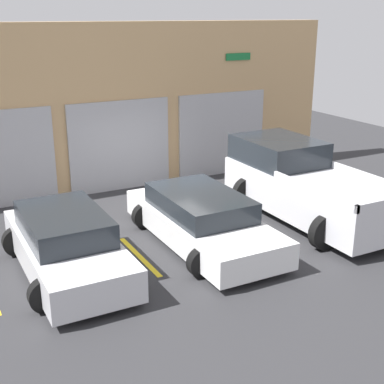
{
  "coord_description": "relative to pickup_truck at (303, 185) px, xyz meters",
  "views": [
    {
      "loc": [
        -5.56,
        -11.71,
        5.08
      ],
      "look_at": [
        0.0,
        -1.22,
        1.1
      ],
      "focal_mm": 50.0,
      "sensor_mm": 36.0,
      "label": 1
    }
  ],
  "objects": [
    {
      "name": "ground_plane",
      "position": [
        -3.15,
        1.43,
        -0.87
      ],
      "size": [
        28.0,
        28.0,
        0.0
      ],
      "primitive_type": "plane",
      "color": "#2D2D30"
    },
    {
      "name": "shophouse_building",
      "position": [
        -3.16,
        4.72,
        1.51
      ],
      "size": [
        14.11,
        0.68,
        4.87
      ],
      "color": "tan",
      "rests_on": "ground"
    },
    {
      "name": "pickup_truck",
      "position": [
        0.0,
        0.0,
        0.0
      ],
      "size": [
        2.56,
        5.15,
        1.86
      ],
      "color": "silver",
      "rests_on": "ground"
    },
    {
      "name": "sedan_white",
      "position": [
        -3.15,
        -0.25,
        -0.3
      ],
      "size": [
        2.25,
        4.74,
        1.2
      ],
      "color": "white",
      "rests_on": "ground"
    },
    {
      "name": "sedan_side",
      "position": [
        -6.3,
        -0.26,
        -0.27
      ],
      "size": [
        2.16,
        4.29,
        1.29
      ],
      "color": "silver",
      "rests_on": "ground"
    },
    {
      "name": "parking_stripe_left",
      "position": [
        -4.72,
        -0.29,
        -0.87
      ],
      "size": [
        0.12,
        2.2,
        0.01
      ],
      "primitive_type": "cube",
      "color": "gold",
      "rests_on": "ground"
    },
    {
      "name": "parking_stripe_centre",
      "position": [
        -1.57,
        -0.29,
        -0.87
      ],
      "size": [
        0.12,
        2.2,
        0.01
      ],
      "primitive_type": "cube",
      "color": "gold",
      "rests_on": "ground"
    },
    {
      "name": "parking_stripe_right",
      "position": [
        1.57,
        -0.29,
        -0.87
      ],
      "size": [
        0.12,
        2.2,
        0.01
      ],
      "primitive_type": "cube",
      "color": "gold",
      "rests_on": "ground"
    }
  ]
}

